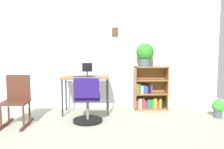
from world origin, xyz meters
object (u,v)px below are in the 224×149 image
at_px(bookshelf_low, 149,90).
at_px(potted_plant_floor, 218,107).
at_px(desk, 86,80).
at_px(keyboard, 84,77).
at_px(office_chair, 87,103).
at_px(monitor, 87,70).
at_px(potted_plant_on_shelf, 145,54).
at_px(rocking_chair, 17,100).

distance_m(bookshelf_low, potted_plant_floor, 1.39).
bearing_deg(desk, keyboard, -108.84).
bearing_deg(desk, office_chair, -84.24).
distance_m(monitor, keyboard, 0.22).
distance_m(monitor, potted_plant_on_shelf, 1.26).
height_order(monitor, potted_plant_on_shelf, potted_plant_on_shelf).
bearing_deg(monitor, potted_plant_floor, -12.70).
bearing_deg(potted_plant_floor, bookshelf_low, 146.22).
bearing_deg(office_chair, potted_plant_on_shelf, 37.70).
distance_m(desk, bookshelf_low, 1.42).
relative_size(keyboard, potted_plant_floor, 1.19).
distance_m(monitor, rocking_chair, 1.46).
bearing_deg(monitor, desk, -107.76).
distance_m(keyboard, bookshelf_low, 1.48).
distance_m(keyboard, potted_plant_on_shelf, 1.38).
bearing_deg(potted_plant_floor, desk, 169.40).
bearing_deg(bookshelf_low, keyboard, -164.49).
relative_size(rocking_chair, potted_plant_on_shelf, 1.72).
height_order(desk, keyboard, keyboard).
xyz_separation_m(office_chair, potted_plant_on_shelf, (1.17, 0.91, 0.85)).
distance_m(keyboard, office_chair, 0.71).
height_order(keyboard, potted_plant_floor, keyboard).
bearing_deg(desk, potted_plant_on_shelf, 11.24).
bearing_deg(monitor, bookshelf_low, 8.86).
bearing_deg(keyboard, bookshelf_low, 15.51).
height_order(desk, bookshelf_low, bookshelf_low).
bearing_deg(potted_plant_floor, rocking_chair, -176.64).
height_order(monitor, potted_plant_floor, monitor).
distance_m(office_chair, bookshelf_low, 1.61).
bearing_deg(potted_plant_floor, keyboard, 171.48).
relative_size(desk, rocking_chair, 1.12).
xyz_separation_m(monitor, potted_plant_floor, (2.48, -0.56, -0.67)).
bearing_deg(office_chair, desk, 95.76).
height_order(desk, rocking_chair, rocking_chair).
height_order(desk, potted_plant_floor, desk).
bearing_deg(keyboard, potted_plant_floor, -8.52).
relative_size(monitor, potted_plant_on_shelf, 0.55).
bearing_deg(monitor, rocking_chair, -146.31).
xyz_separation_m(rocking_chair, potted_plant_on_shelf, (2.37, 0.93, 0.76)).
xyz_separation_m(keyboard, office_chair, (0.10, -0.57, -0.41)).
relative_size(desk, office_chair, 1.17).
relative_size(desk, keyboard, 2.30).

